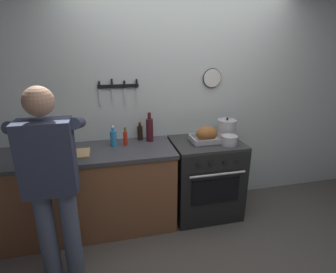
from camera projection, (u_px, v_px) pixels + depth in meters
The scene contains 13 objects.
wall_back at pixel (180, 101), 3.11m from camera, with size 6.00×0.13×2.60m.
counter_block at pixel (78, 192), 2.79m from camera, with size 2.03×0.65×0.90m.
stove at pixel (205, 177), 3.10m from camera, with size 0.76×0.67×0.90m.
person_cook at pixel (52, 179), 2.01m from camera, with size 0.51×0.63×1.66m.
roasting_pan at pixel (207, 135), 2.92m from camera, with size 0.35×0.26×0.18m.
stock_pot at pixel (227, 129), 3.04m from camera, with size 0.21×0.21×0.24m.
saucepan at pixel (229, 140), 2.84m from camera, with size 0.17×0.17×0.10m.
cutting_board at pixel (71, 154), 2.58m from camera, with size 0.36×0.24×0.02m, color tan.
bottle_soy_sauce at pixel (140, 132), 2.99m from camera, with size 0.06×0.06×0.20m.
bottle_dish_soap at pixel (114, 138), 2.79m from camera, with size 0.07×0.07×0.22m.
bottle_cooking_oil at pixel (54, 143), 2.62m from camera, with size 0.07×0.07×0.24m.
bottle_wine_red at pixel (150, 129), 2.93m from camera, with size 0.08×0.08×0.32m.
bottle_hot_sauce at pixel (125, 138), 2.82m from camera, with size 0.04×0.04×0.20m.
Camera 1 is at (-0.84, -1.62, 1.91)m, focal length 28.35 mm.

